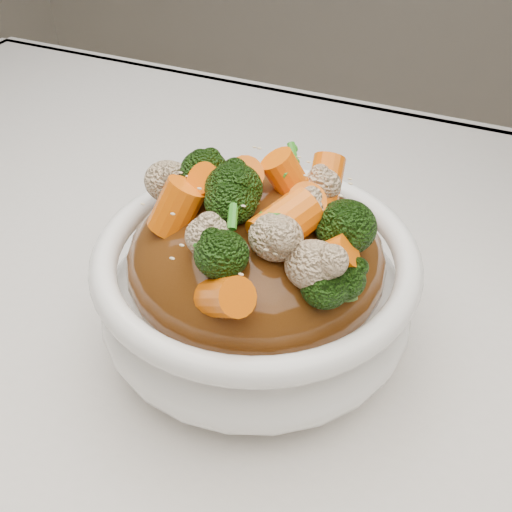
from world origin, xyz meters
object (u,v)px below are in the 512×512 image
at_px(carrots, 256,180).
at_px(bowl, 256,292).
at_px(dining_table, 233,510).
at_px(broccoli, 256,181).

bearing_deg(carrots, bowl, -26.57).
bearing_deg(carrots, dining_table, 142.13).
xyz_separation_m(carrots, broccoli, (0.00, 0.00, -0.00)).
xyz_separation_m(dining_table, carrots, (0.05, -0.04, 0.52)).
bearing_deg(bowl, broccoli, 153.43).
bearing_deg(dining_table, carrots, -37.87).
bearing_deg(bowl, dining_table, 142.13).
bearing_deg(broccoli, bowl, -26.57).
bearing_deg(carrots, broccoli, 0.00).
height_order(bowl, broccoli, broccoli).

